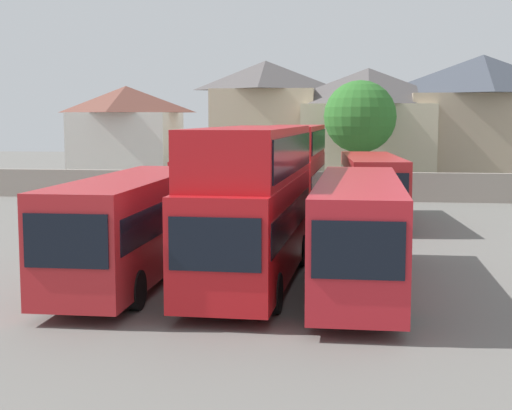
% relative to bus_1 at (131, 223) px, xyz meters
% --- Properties ---
extents(ground, '(140.00, 140.00, 0.00)m').
position_rel_bus_1_xyz_m(ground, '(3.59, 17.76, -1.91)').
color(ground, slate).
extents(depot_boundary_wall, '(56.00, 0.50, 1.80)m').
position_rel_bus_1_xyz_m(depot_boundary_wall, '(3.59, 24.77, -1.01)').
color(depot_boundary_wall, gray).
rests_on(depot_boundary_wall, ground).
extents(bus_1, '(2.56, 10.95, 3.34)m').
position_rel_bus_1_xyz_m(bus_1, '(0.00, 0.00, 0.00)').
color(bus_1, '#B12025').
rests_on(bus_1, ground).
extents(bus_2, '(2.95, 10.79, 4.89)m').
position_rel_bus_1_xyz_m(bus_2, '(3.80, 0.19, 0.84)').
color(bus_2, red).
rests_on(bus_2, ground).
extents(bus_3, '(2.58, 11.74, 3.34)m').
position_rel_bus_1_xyz_m(bus_3, '(7.07, -0.02, 0.00)').
color(bus_3, red).
rests_on(bus_3, ground).
extents(bus_4, '(3.24, 11.82, 3.29)m').
position_rel_bus_1_xyz_m(bus_4, '(0.64, 14.52, -0.03)').
color(bus_4, '#B4191F').
rests_on(bus_4, ground).
extents(bus_5, '(2.81, 10.15, 4.78)m').
position_rel_bus_1_xyz_m(bus_5, '(3.92, 14.49, 0.78)').
color(bus_5, '#B21E20').
rests_on(bus_5, ground).
extents(bus_6, '(3.18, 10.41, 3.29)m').
position_rel_bus_1_xyz_m(bus_6, '(7.81, 14.95, -0.03)').
color(bus_6, red).
rests_on(bus_6, ground).
extents(house_terrace_left, '(7.92, 7.27, 7.60)m').
position_rel_bus_1_xyz_m(house_terrace_left, '(-10.76, 35.32, 1.96)').
color(house_terrace_left, silver).
rests_on(house_terrace_left, ground).
extents(house_terrace_centre, '(8.01, 6.90, 9.46)m').
position_rel_bus_1_xyz_m(house_terrace_centre, '(0.16, 35.45, 2.90)').
color(house_terrace_centre, '#C6B293').
rests_on(house_terrace_centre, ground).
extents(house_terrace_right, '(9.92, 7.12, 8.76)m').
position_rel_bus_1_xyz_m(house_terrace_right, '(7.89, 34.03, 2.56)').
color(house_terrace_right, beige).
rests_on(house_terrace_right, ground).
extents(house_terrace_far_right, '(10.98, 7.32, 9.71)m').
position_rel_bus_1_xyz_m(house_terrace_far_right, '(16.17, 34.97, 3.04)').
color(house_terrace_far_right, tan).
rests_on(house_terrace_far_right, ground).
extents(tree_left_of_lot, '(4.70, 4.70, 7.58)m').
position_rel_bus_1_xyz_m(tree_left_of_lot, '(7.28, 27.27, 3.30)').
color(tree_left_of_lot, brown).
rests_on(tree_left_of_lot, ground).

